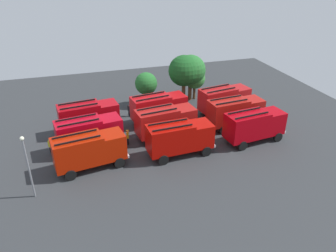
% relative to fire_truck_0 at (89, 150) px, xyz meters
% --- Properties ---
extents(ground_plane, '(55.22, 55.22, 0.00)m').
position_rel_fire_truck_0_xyz_m(ground_plane, '(9.40, 4.01, -2.15)').
color(ground_plane, '#2D3033').
extents(fire_truck_0, '(7.49, 3.65, 3.88)m').
position_rel_fire_truck_0_xyz_m(fire_truck_0, '(0.00, 0.00, 0.00)').
color(fire_truck_0, '#AA1602').
rests_on(fire_truck_0, ground).
extents(fire_truck_1, '(7.33, 3.08, 3.88)m').
position_rel_fire_truck_0_xyz_m(fire_truck_1, '(9.38, -0.25, 0.00)').
color(fire_truck_1, '#AD0802').
rests_on(fire_truck_1, ground).
extents(fire_truck_2, '(7.43, 3.43, 3.88)m').
position_rel_fire_truck_0_xyz_m(fire_truck_2, '(18.48, 0.07, 0.00)').
color(fire_truck_2, '#A9020B').
rests_on(fire_truck_2, ground).
extents(fire_truck_3, '(7.49, 3.63, 3.88)m').
position_rel_fire_truck_0_xyz_m(fire_truck_3, '(0.31, 3.78, 0.00)').
color(fire_truck_3, '#B70616').
rests_on(fire_truck_3, ground).
extents(fire_truck_4, '(7.45, 3.49, 3.88)m').
position_rel_fire_truck_0_xyz_m(fire_truck_4, '(9.08, 3.97, 0.00)').
color(fire_truck_4, '#AD1513').
rests_on(fire_truck_4, ground).
extents(fire_truck_5, '(7.39, 3.27, 3.88)m').
position_rel_fire_truck_0_xyz_m(fire_truck_5, '(18.13, 4.08, 0.00)').
color(fire_truck_5, '#A91510').
rests_on(fire_truck_5, ground).
extents(fire_truck_6, '(7.44, 3.45, 3.88)m').
position_rel_fire_truck_0_xyz_m(fire_truck_6, '(0.62, 8.06, 0.00)').
color(fire_truck_6, '#A90710').
rests_on(fire_truck_6, ground).
extents(fire_truck_7, '(7.48, 3.59, 3.88)m').
position_rel_fire_truck_0_xyz_m(fire_truck_7, '(9.37, 8.02, 0.00)').
color(fire_truck_7, '#BB0D11').
rests_on(fire_truck_7, ground).
extents(fire_truck_8, '(7.51, 3.71, 3.88)m').
position_rel_fire_truck_0_xyz_m(fire_truck_8, '(18.54, 8.07, 0.00)').
color(fire_truck_8, '#AD1315').
rests_on(fire_truck_8, ground).
extents(firefighter_0, '(0.40, 0.48, 1.75)m').
position_rel_fire_truck_0_xyz_m(firefighter_0, '(6.07, 10.86, -1.17)').
color(firefighter_0, black).
rests_on(firefighter_0, ground).
extents(firefighter_1, '(0.47, 0.33, 1.75)m').
position_rel_fire_truck_0_xyz_m(firefighter_1, '(7.44, 11.35, -1.17)').
color(firefighter_1, black).
rests_on(firefighter_1, ground).
extents(firefighter_2, '(0.42, 0.48, 1.60)m').
position_rel_fire_truck_0_xyz_m(firefighter_2, '(-3.93, 4.22, -1.26)').
color(firefighter_2, black).
rests_on(firefighter_2, ground).
extents(firefighter_3, '(0.38, 0.48, 1.82)m').
position_rel_fire_truck_0_xyz_m(firefighter_3, '(13.82, 2.04, -1.12)').
color(firefighter_3, black).
rests_on(firefighter_3, ground).
extents(firefighter_4, '(0.34, 0.47, 1.79)m').
position_rel_fire_truck_0_xyz_m(firefighter_4, '(4.50, 3.61, -1.14)').
color(firefighter_4, black).
rests_on(firefighter_4, ground).
extents(tree_0, '(3.15, 3.15, 4.88)m').
position_rel_fire_truck_0_xyz_m(tree_0, '(9.19, 13.89, 1.13)').
color(tree_0, brown).
rests_on(tree_0, ground).
extents(tree_1, '(4.45, 4.45, 6.90)m').
position_rel_fire_truck_0_xyz_m(tree_1, '(14.76, 13.76, 2.49)').
color(tree_1, brown).
rests_on(tree_1, ground).
extents(tree_2, '(4.37, 4.37, 6.77)m').
position_rel_fire_truck_0_xyz_m(tree_2, '(15.88, 14.09, 2.40)').
color(tree_2, brown).
rests_on(tree_2, ground).
extents(tree_3, '(3.06, 3.06, 4.75)m').
position_rel_fire_truck_0_xyz_m(tree_3, '(16.62, 14.18, 1.04)').
color(tree_3, brown).
rests_on(tree_3, ground).
extents(traffic_cone_0, '(0.47, 0.47, 0.68)m').
position_rel_fire_truck_0_xyz_m(traffic_cone_0, '(1.40, 9.87, -1.81)').
color(traffic_cone_0, '#F2600C').
rests_on(traffic_cone_0, ground).
extents(traffic_cone_1, '(0.52, 0.52, 0.74)m').
position_rel_fire_truck_0_xyz_m(traffic_cone_1, '(19.46, 10.45, -1.78)').
color(traffic_cone_1, '#F2600C').
rests_on(traffic_cone_1, ground).
extents(lamppost, '(0.36, 0.36, 6.14)m').
position_rel_fire_truck_0_xyz_m(lamppost, '(-5.24, -3.13, 1.47)').
color(lamppost, slate).
rests_on(lamppost, ground).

